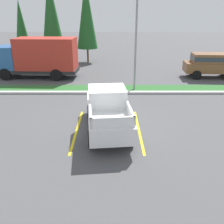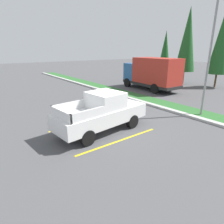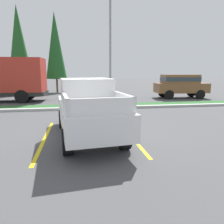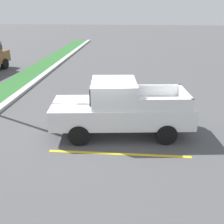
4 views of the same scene
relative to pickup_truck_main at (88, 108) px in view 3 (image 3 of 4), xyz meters
name	(u,v)px [view 3 (image 3 of 4)]	position (x,y,z in m)	size (l,w,h in m)	color
ground_plane	(83,130)	(-0.19, 0.86, -1.04)	(120.00, 120.00, 0.00)	#4C4C4F
parking_line_near	(45,139)	(-1.54, -0.05, -1.04)	(0.12, 4.80, 0.01)	yellow
parking_line_far	(130,135)	(1.56, -0.05, -1.04)	(0.12, 4.80, 0.01)	yellow
curb_strip	(80,108)	(-0.19, 5.86, -0.97)	(56.00, 0.40, 0.15)	#B2B2AD
grass_median	(80,106)	(-0.19, 6.96, -1.01)	(56.00, 1.80, 0.06)	#2D662D
pickup_truck_main	(88,108)	(0.00, 0.00, 0.00)	(2.43, 5.39, 2.10)	black
cargo_truck_distant	(3,78)	(-6.08, 10.55, 0.81)	(6.90, 2.75, 3.40)	black
suv_distant	(181,84)	(8.86, 10.52, 0.20)	(4.71, 2.20, 2.10)	black
street_light	(111,44)	(1.88, 6.61, 3.07)	(0.24, 1.49, 7.12)	gray
cypress_tree_left_inner	(18,42)	(-6.12, 16.56, 4.26)	(2.34, 2.34, 9.00)	brown
cypress_tree_center	(55,46)	(-2.54, 17.58, 4.11)	(2.27, 2.27, 8.74)	brown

